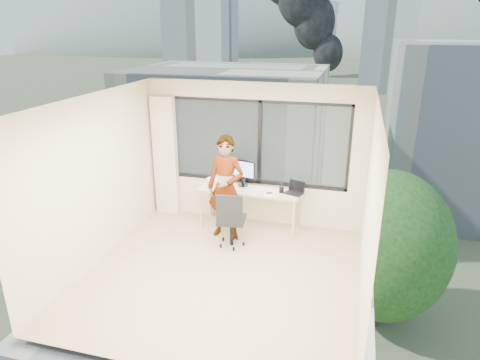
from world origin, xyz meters
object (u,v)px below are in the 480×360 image
(person, at_px, (226,188))
(handbag, at_px, (296,183))
(game_console, at_px, (218,180))
(laptop, at_px, (294,188))
(chair, at_px, (231,218))
(desk, at_px, (249,208))
(monitor, at_px, (243,173))

(person, distance_m, handbag, 1.31)
(game_console, relative_size, handbag, 1.25)
(laptop, bearing_deg, chair, -120.16)
(desk, bearing_deg, game_console, 163.54)
(person, height_order, game_console, person)
(monitor, distance_m, handbag, 0.98)
(person, height_order, laptop, person)
(chair, bearing_deg, game_console, 112.07)
(desk, relative_size, handbag, 6.71)
(desk, distance_m, handbag, 0.96)
(chair, relative_size, monitor, 2.03)
(chair, height_order, monitor, monitor)
(desk, xyz_separation_m, laptop, (0.80, -0.03, 0.47))
(monitor, bearing_deg, game_console, -172.87)
(desk, relative_size, laptop, 5.55)
(laptop, bearing_deg, handbag, 111.13)
(person, relative_size, handbag, 6.77)
(chair, distance_m, monitor, 1.02)
(person, distance_m, monitor, 0.61)
(game_console, relative_size, laptop, 1.03)
(monitor, relative_size, game_console, 1.48)
(game_console, xyz_separation_m, laptop, (1.47, -0.23, 0.06))
(person, distance_m, game_console, 0.75)
(monitor, bearing_deg, laptop, 5.14)
(laptop, relative_size, handbag, 1.21)
(chair, bearing_deg, desk, 73.64)
(person, relative_size, monitor, 3.67)
(handbag, bearing_deg, person, -145.29)
(handbag, bearing_deg, laptop, -87.19)
(game_console, bearing_deg, desk, -2.32)
(monitor, bearing_deg, handbag, 20.86)
(game_console, distance_m, laptop, 1.48)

